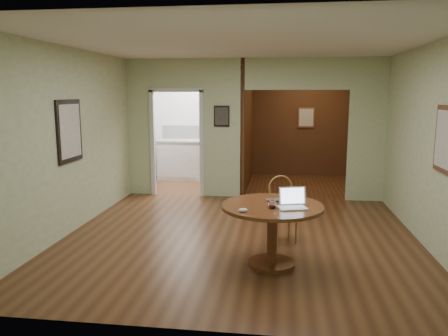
# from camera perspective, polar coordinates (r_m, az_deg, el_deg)

# --- Properties ---
(floor) EXTENTS (5.00, 5.00, 0.00)m
(floor) POSITION_cam_1_polar(r_m,az_deg,el_deg) (6.31, 2.07, -9.12)
(floor) COLOR #452513
(floor) RESTS_ON ground
(room_shell) EXTENTS (5.20, 7.50, 5.00)m
(room_shell) POSITION_cam_1_polar(r_m,az_deg,el_deg) (9.13, 1.05, 5.02)
(room_shell) COLOR silver
(room_shell) RESTS_ON ground
(dining_table) EXTENTS (1.20, 1.20, 0.75)m
(dining_table) POSITION_cam_1_polar(r_m,az_deg,el_deg) (5.21, 6.31, -6.87)
(dining_table) COLOR brown
(dining_table) RESTS_ON ground
(chair) EXTENTS (0.49, 0.49, 0.91)m
(chair) POSITION_cam_1_polar(r_m,az_deg,el_deg) (6.13, 7.60, -4.81)
(chair) COLOR #A26C39
(chair) RESTS_ON ground
(open_laptop) EXTENTS (0.36, 0.35, 0.22)m
(open_laptop) POSITION_cam_1_polar(r_m,az_deg,el_deg) (5.07, 8.94, -4.39)
(open_laptop) COLOR white
(open_laptop) RESTS_ON dining_table
(closed_laptop) EXTENTS (0.38, 0.33, 0.03)m
(closed_laptop) POSITION_cam_1_polar(r_m,az_deg,el_deg) (5.32, 7.50, -4.23)
(closed_laptop) COLOR #A9A9AE
(closed_laptop) RESTS_ON dining_table
(mouse) EXTENTS (0.11, 0.08, 0.04)m
(mouse) POSITION_cam_1_polar(r_m,az_deg,el_deg) (4.82, 2.50, -5.52)
(mouse) COLOR white
(mouse) RESTS_ON dining_table
(wine_glass) EXTENTS (0.09, 0.09, 0.10)m
(wine_glass) POSITION_cam_1_polar(r_m,az_deg,el_deg) (4.98, 6.33, -4.73)
(wine_glass) COLOR white
(wine_glass) RESTS_ON dining_table
(pen) EXTENTS (0.15, 0.02, 0.01)m
(pen) POSITION_cam_1_polar(r_m,az_deg,el_deg) (5.01, 6.52, -5.18)
(pen) COLOR navy
(pen) RESTS_ON dining_table
(kitchen_cabinet) EXTENTS (2.06, 0.60, 0.94)m
(kitchen_cabinet) POSITION_cam_1_polar(r_m,az_deg,el_deg) (10.44, -3.09, 1.10)
(kitchen_cabinet) COLOR silver
(kitchen_cabinet) RESTS_ON ground
(grocery_bag) EXTENTS (0.41, 0.39, 0.33)m
(grocery_bag) POSITION_cam_1_polar(r_m,az_deg,el_deg) (10.25, 1.18, 4.51)
(grocery_bag) COLOR beige
(grocery_bag) RESTS_ON kitchen_cabinet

